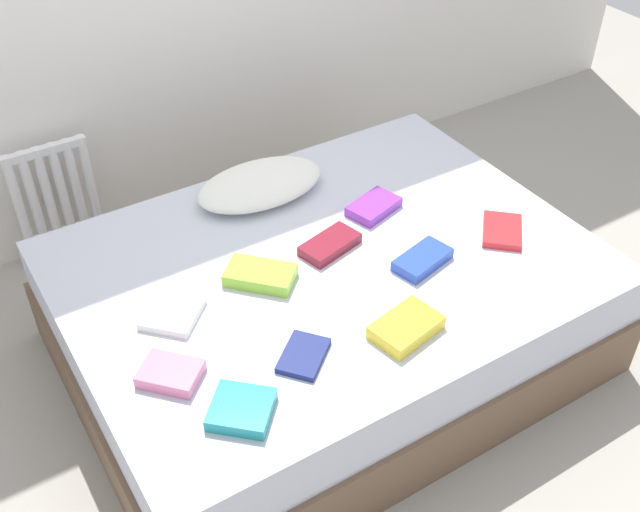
% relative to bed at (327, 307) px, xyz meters
% --- Properties ---
extents(ground_plane, '(8.00, 8.00, 0.00)m').
position_rel_bed_xyz_m(ground_plane, '(0.00, 0.00, -0.25)').
color(ground_plane, '#9E998E').
extents(bed, '(2.00, 1.50, 0.50)m').
position_rel_bed_xyz_m(bed, '(0.00, 0.00, 0.00)').
color(bed, brown).
rests_on(bed, ground).
extents(radiator, '(0.37, 0.04, 0.48)m').
position_rel_bed_xyz_m(radiator, '(-0.71, 1.20, 0.12)').
color(radiator, white).
rests_on(radiator, ground).
extents(pillow, '(0.56, 0.33, 0.11)m').
position_rel_bed_xyz_m(pillow, '(-0.01, 0.51, 0.31)').
color(pillow, white).
rests_on(pillow, bed).
extents(textbook_purple, '(0.24, 0.19, 0.04)m').
position_rel_bed_xyz_m(textbook_purple, '(0.33, 0.16, 0.27)').
color(textbook_purple, purple).
rests_on(textbook_purple, bed).
extents(textbook_navy, '(0.23, 0.22, 0.02)m').
position_rel_bed_xyz_m(textbook_navy, '(-0.34, -0.39, 0.26)').
color(textbook_navy, navy).
rests_on(textbook_navy, bed).
extents(textbook_lime, '(0.28, 0.28, 0.05)m').
position_rel_bed_xyz_m(textbook_lime, '(-0.27, 0.02, 0.28)').
color(textbook_lime, '#8CC638').
rests_on(textbook_lime, bed).
extents(textbook_white, '(0.27, 0.26, 0.03)m').
position_rel_bed_xyz_m(textbook_white, '(-0.62, 0.02, 0.27)').
color(textbook_white, white).
rests_on(textbook_white, bed).
extents(textbook_blue, '(0.25, 0.17, 0.04)m').
position_rel_bed_xyz_m(textbook_blue, '(0.29, -0.22, 0.27)').
color(textbook_blue, '#2847B7').
rests_on(textbook_blue, bed).
extents(textbook_pink, '(0.23, 0.23, 0.04)m').
position_rel_bed_xyz_m(textbook_pink, '(-0.74, -0.24, 0.28)').
color(textbook_pink, pink).
rests_on(textbook_pink, bed).
extents(textbook_red, '(0.25, 0.26, 0.03)m').
position_rel_bed_xyz_m(textbook_red, '(0.67, -0.23, 0.27)').
color(textbook_red, red).
rests_on(textbook_red, bed).
extents(textbook_yellow, '(0.26, 0.20, 0.05)m').
position_rel_bed_xyz_m(textbook_yellow, '(0.02, -0.47, 0.28)').
color(textbook_yellow, yellow).
rests_on(textbook_yellow, bed).
extents(textbook_maroon, '(0.26, 0.18, 0.04)m').
position_rel_bed_xyz_m(textbook_maroon, '(0.04, 0.05, 0.27)').
color(textbook_maroon, maroon).
rests_on(textbook_maroon, bed).
extents(textbook_teal, '(0.25, 0.25, 0.04)m').
position_rel_bed_xyz_m(textbook_teal, '(-0.62, -0.49, 0.27)').
color(textbook_teal, teal).
rests_on(textbook_teal, bed).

